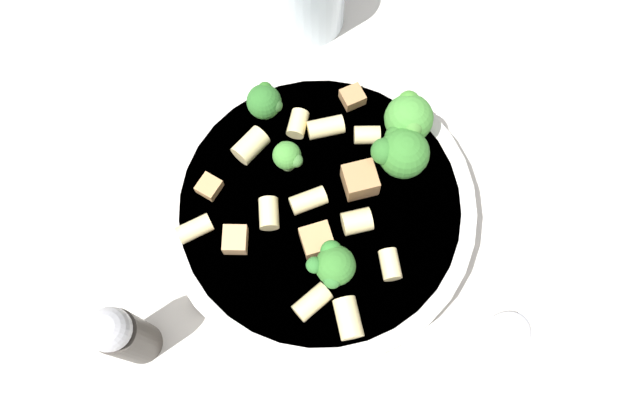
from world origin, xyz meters
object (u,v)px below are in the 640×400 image
at_px(broccoli_floret_4, 409,119).
at_px(chicken_chunk_3, 235,240).
at_px(broccoli_floret_1, 265,101).
at_px(rigatoni_6, 348,318).
at_px(broccoli_floret_2, 288,156).
at_px(pepper_shaker, 124,336).
at_px(rigatoni_0, 367,135).
at_px(broccoli_floret_3, 400,152).
at_px(rigatoni_7, 317,302).
at_px(chicken_chunk_2, 209,187).
at_px(rigatoni_3, 251,145).
at_px(spoon, 520,321).
at_px(rigatoni_4, 390,264).
at_px(chicken_chunk_0, 360,180).
at_px(rigatoni_5, 195,229).
at_px(rigatoni_9, 330,128).
at_px(rigatoni_1, 298,124).
at_px(rigatoni_8, 269,213).
at_px(chicken_chunk_1, 310,240).
at_px(chicken_chunk_4, 353,97).
at_px(rigatoni_2, 357,221).
at_px(rigatoni_10, 308,200).
at_px(broccoli_floret_0, 334,265).
at_px(pasta_bowl, 320,210).

bearing_deg(broccoli_floret_4, chicken_chunk_3, 128.77).
relative_size(broccoli_floret_1, rigatoni_6, 1.32).
height_order(broccoli_floret_2, pepper_shaker, pepper_shaker).
bearing_deg(rigatoni_0, rigatoni_6, 177.42).
height_order(broccoli_floret_3, rigatoni_7, broccoli_floret_3).
xyz_separation_m(rigatoni_6, chicken_chunk_2, (0.09, 0.11, -0.00)).
bearing_deg(rigatoni_3, spoon, -117.74).
xyz_separation_m(rigatoni_4, pepper_shaker, (-0.07, 0.18, 0.01)).
bearing_deg(chicken_chunk_0, broccoli_floret_3, -56.23).
distance_m(broccoli_floret_3, broccoli_floret_4, 0.03).
xyz_separation_m(broccoli_floret_3, rigatoni_5, (-0.07, 0.15, -0.02)).
xyz_separation_m(chicken_chunk_0, pepper_shaker, (-0.13, 0.16, 0.00)).
bearing_deg(rigatoni_5, rigatoni_9, -46.55).
xyz_separation_m(rigatoni_1, rigatoni_3, (-0.02, 0.04, 0.00)).
height_order(broccoli_floret_1, rigatoni_6, broccoli_floret_1).
bearing_deg(rigatoni_1, rigatoni_9, -93.76).
height_order(rigatoni_3, rigatoni_8, rigatoni_3).
bearing_deg(chicken_chunk_1, chicken_chunk_2, 65.32).
height_order(rigatoni_1, spoon, rigatoni_1).
bearing_deg(rigatoni_1, rigatoni_6, -161.99).
bearing_deg(chicken_chunk_2, rigatoni_1, -48.02).
bearing_deg(chicken_chunk_1, chicken_chunk_4, -11.35).
bearing_deg(chicken_chunk_1, broccoli_floret_4, -35.46).
distance_m(rigatoni_2, pepper_shaker, 0.19).
relative_size(rigatoni_10, chicken_chunk_4, 1.57).
bearing_deg(broccoli_floret_2, pepper_shaker, 144.44).
bearing_deg(broccoli_floret_0, broccoli_floret_4, -22.83).
xyz_separation_m(broccoli_floret_2, rigatoni_1, (0.03, -0.00, -0.01)).
height_order(rigatoni_4, rigatoni_7, same).
bearing_deg(broccoli_floret_1, rigatoni_6, -154.86).
height_order(chicken_chunk_0, chicken_chunk_4, chicken_chunk_0).
xyz_separation_m(pasta_bowl, rigatoni_7, (-0.08, -0.00, 0.02)).
bearing_deg(rigatoni_4, rigatoni_8, 70.61).
distance_m(rigatoni_1, spoon, 0.23).
bearing_deg(rigatoni_2, broccoli_floret_0, 158.51).
distance_m(chicken_chunk_0, pepper_shaker, 0.20).
bearing_deg(rigatoni_10, rigatoni_6, -157.84).
xyz_separation_m(chicken_chunk_1, chicken_chunk_3, (-0.00, 0.06, -0.00)).
distance_m(broccoli_floret_4, rigatoni_9, 0.06).
bearing_deg(rigatoni_0, broccoli_floret_4, -76.86).
bearing_deg(chicken_chunk_4, broccoli_floret_3, -144.84).
relative_size(pasta_bowl, chicken_chunk_1, 10.78).
xyz_separation_m(broccoli_floret_0, spoon, (-0.02, -0.15, -0.06)).
xyz_separation_m(pasta_bowl, rigatoni_8, (-0.01, 0.04, 0.02)).
relative_size(rigatoni_7, chicken_chunk_4, 1.58).
height_order(broccoli_floret_4, rigatoni_1, broccoli_floret_4).
relative_size(broccoli_floret_1, rigatoni_1, 1.79).
height_order(rigatoni_9, rigatoni_10, same).
distance_m(rigatoni_8, chicken_chunk_2, 0.05).
xyz_separation_m(broccoli_floret_4, pepper_shaker, (-0.18, 0.19, -0.01)).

